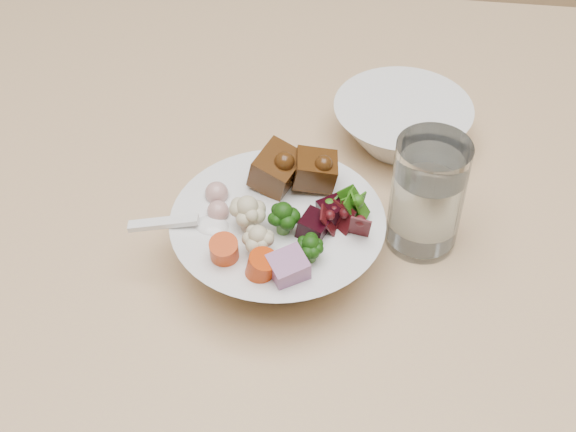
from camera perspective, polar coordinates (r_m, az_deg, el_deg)
The scene contains 6 objects.
dining_table at distance 0.82m, azimuth 18.84°, elevation -8.49°, with size 1.85×1.20×0.81m.
chair_far at distance 1.48m, azimuth 17.98°, elevation 8.61°, with size 0.48×0.48×0.95m.
food_bowl at distance 0.71m, azimuth -0.58°, elevation -1.48°, with size 0.19×0.19×0.10m.
soup_spoon at distance 0.69m, azimuth -6.33°, elevation -0.69°, with size 0.09×0.04×0.02m.
water_glass at distance 0.73m, azimuth 9.82°, elevation 1.22°, with size 0.07×0.07×0.11m.
side_bowl at distance 0.85m, azimuth 8.07°, elevation 6.45°, with size 0.14×0.14×0.05m, color white, non-canonical shape.
Camera 1 is at (-0.04, -0.38, 1.36)m, focal length 50.00 mm.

